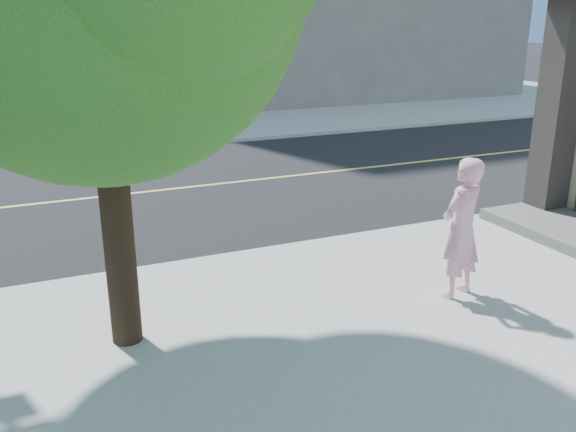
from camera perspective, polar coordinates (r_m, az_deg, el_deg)
sidewalk_ne at (r=33.09m, az=-0.76°, el=11.76°), size 29.00×25.00×0.12m
man_on_phone at (r=8.40m, az=15.82°, el=-1.12°), size 0.80×0.65×1.91m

